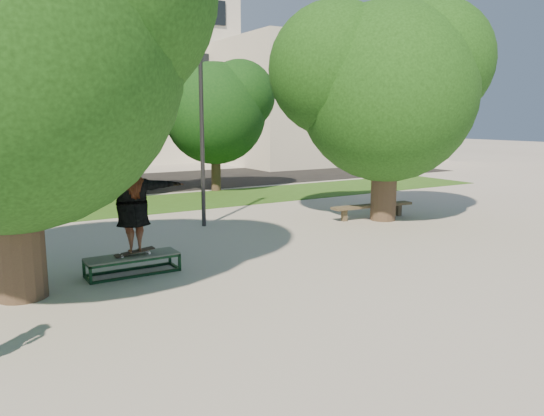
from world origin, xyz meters
TOP-DOWN VIEW (x-y plane):
  - ground at (0.00, 0.00)m, footprint 120.00×120.00m
  - grass_strip at (1.00, 9.50)m, footprint 30.00×4.00m
  - asphalt_strip at (0.00, 16.00)m, footprint 40.00×8.00m
  - tree_right at (5.92, 3.08)m, footprint 6.24×5.33m
  - bg_tree_mid at (-1.08, 12.08)m, footprint 5.76×4.92m
  - bg_tree_right at (4.43, 11.57)m, footprint 5.04×4.31m
  - lamppost at (1.00, 5.00)m, footprint 0.25×0.15m
  - side_building at (18.00, 22.00)m, footprint 15.00×10.00m
  - grind_box at (-2.16, 1.40)m, footprint 1.80×0.60m
  - skater_rig at (-2.11, 1.40)m, footprint 2.07×0.68m
  - bench at (5.90, 3.36)m, footprint 2.83×0.62m
  - car_dark at (-1.41, 13.50)m, footprint 1.85×4.15m
  - car_grey at (-0.24, 13.50)m, footprint 3.15×5.17m
  - car_silver_b at (0.50, 15.39)m, footprint 2.65×5.68m

SIDE VIEW (x-z plane):
  - ground at x=0.00m, z-range 0.00..0.00m
  - asphalt_strip at x=0.00m, z-range 0.00..0.01m
  - grass_strip at x=1.00m, z-range 0.00..0.02m
  - grind_box at x=-2.16m, z-range 0.00..0.38m
  - bench at x=5.90m, z-range 0.15..0.58m
  - car_dark at x=-1.41m, z-range 0.00..1.32m
  - car_grey at x=-0.24m, z-range 0.00..1.34m
  - car_silver_b at x=0.50m, z-range 0.00..1.60m
  - skater_rig at x=-2.11m, z-range 0.41..2.15m
  - lamppost at x=1.00m, z-range 0.10..6.21m
  - bg_tree_right at x=4.43m, z-range 0.77..6.21m
  - side_building at x=18.00m, z-range 0.00..8.00m
  - bg_tree_mid at x=-1.08m, z-range 0.90..7.14m
  - tree_right at x=5.92m, z-range 0.84..7.35m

